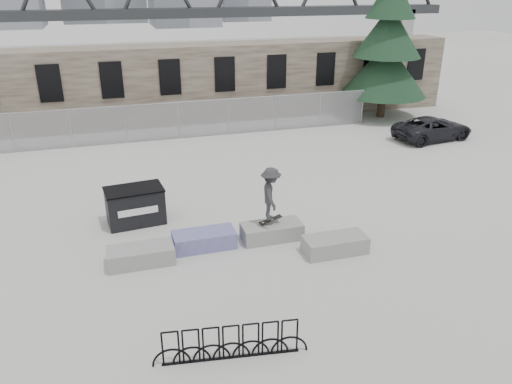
# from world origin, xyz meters

# --- Properties ---
(ground) EXTENTS (120.00, 120.00, 0.00)m
(ground) POSITION_xyz_m (0.00, 0.00, 0.00)
(ground) COLOR beige
(ground) RESTS_ON ground
(stone_wall) EXTENTS (36.00, 2.58, 4.50)m
(stone_wall) POSITION_xyz_m (0.00, 16.24, 2.26)
(stone_wall) COLOR brown
(stone_wall) RESTS_ON ground
(chainlink_fence) EXTENTS (22.06, 0.06, 2.02)m
(chainlink_fence) POSITION_xyz_m (-0.00, 12.50, 1.04)
(chainlink_fence) COLOR gray
(chainlink_fence) RESTS_ON ground
(planter_far_left) EXTENTS (2.00, 0.90, 0.55)m
(planter_far_left) POSITION_xyz_m (-3.10, -0.16, 0.30)
(planter_far_left) COLOR gray
(planter_far_left) RESTS_ON ground
(planter_center_left) EXTENTS (2.00, 0.90, 0.55)m
(planter_center_left) POSITION_xyz_m (-1.06, 0.27, 0.30)
(planter_center_left) COLOR #34349C
(planter_center_left) RESTS_ON ground
(planter_center_right) EXTENTS (2.00, 0.90, 0.55)m
(planter_center_right) POSITION_xyz_m (1.22, 0.20, 0.30)
(planter_center_right) COLOR gray
(planter_center_right) RESTS_ON ground
(planter_offset) EXTENTS (2.00, 0.90, 0.55)m
(planter_offset) POSITION_xyz_m (2.85, -1.24, 0.30)
(planter_offset) COLOR gray
(planter_offset) RESTS_ON ground
(dumpster) EXTENTS (2.10, 1.41, 1.31)m
(dumpster) POSITION_xyz_m (-3.02, 2.74, 0.66)
(dumpster) COLOR black
(dumpster) RESTS_ON ground
(bike_rack) EXTENTS (3.56, 0.54, 0.90)m
(bike_rack) POSITION_xyz_m (-1.47, -4.98, 0.44)
(bike_rack) COLOR black
(bike_rack) RESTS_ON ground
(spruce_tree) EXTENTS (5.19, 5.19, 11.50)m
(spruce_tree) POSITION_xyz_m (12.90, 13.56, 4.57)
(spruce_tree) COLOR #38281E
(spruce_tree) RESTS_ON ground
(truss_bridge) EXTENTS (70.00, 3.00, 9.80)m
(truss_bridge) POSITION_xyz_m (10.00, 55.00, 4.13)
(truss_bridge) COLOR #2D3033
(truss_bridge) RESTS_ON ground
(suv) EXTENTS (4.66, 2.60, 1.23)m
(suv) POSITION_xyz_m (13.12, 8.45, 0.62)
(suv) COLOR black
(suv) RESTS_ON ground
(skateboarder) EXTENTS (0.86, 1.25, 1.91)m
(skateboarder) POSITION_xyz_m (1.18, 0.24, 1.61)
(skateboarder) COLOR #2E2E31
(skateboarder) RESTS_ON ground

